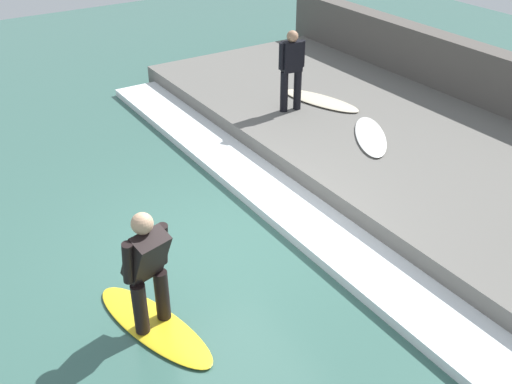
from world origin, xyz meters
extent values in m
plane|color=#386056|center=(0.00, 0.00, 0.00)|extent=(28.00, 28.00, 0.00)
cube|color=#66635E|center=(3.98, 0.00, 0.20)|extent=(4.40, 12.89, 0.40)
cube|color=white|center=(1.32, 0.00, 0.07)|extent=(0.93, 12.25, 0.14)
ellipsoid|color=yellow|center=(-1.47, -0.95, 0.03)|extent=(1.00, 1.98, 0.06)
cylinder|color=black|center=(-1.62, -0.99, 0.39)|extent=(0.17, 0.17, 0.66)
cylinder|color=black|center=(-1.31, -0.91, 0.39)|extent=(0.17, 0.17, 0.66)
cube|color=black|center=(-1.47, -0.95, 1.03)|extent=(0.51, 0.55, 0.67)
sphere|color=tan|center=(-1.47, -0.95, 1.45)|extent=(0.24, 0.24, 0.24)
cylinder|color=black|center=(-1.69, -1.01, 1.07)|extent=(0.12, 0.21, 0.56)
cylinder|color=black|center=(-1.24, -0.89, 1.07)|extent=(0.12, 0.21, 0.56)
cylinder|color=black|center=(3.18, 2.62, 0.78)|extent=(0.15, 0.15, 0.77)
cylinder|color=black|center=(2.91, 2.68, 0.78)|extent=(0.15, 0.15, 0.77)
cube|color=black|center=(3.05, 2.65, 1.44)|extent=(0.39, 0.29, 0.56)
sphere|color=#A87A5B|center=(3.05, 2.65, 1.82)|extent=(0.21, 0.21, 0.21)
cylinder|color=black|center=(3.25, 2.61, 1.48)|extent=(0.10, 0.11, 0.49)
cylinder|color=black|center=(2.84, 2.69, 1.48)|extent=(0.10, 0.11, 0.49)
ellipsoid|color=beige|center=(3.78, 2.65, 0.43)|extent=(1.02, 1.82, 0.06)
ellipsoid|color=white|center=(3.50, 0.89, 0.43)|extent=(1.35, 1.63, 0.06)
camera|label=1|loc=(-3.27, -5.92, 4.91)|focal=42.00mm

